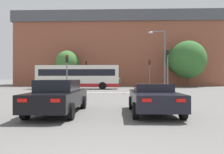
{
  "coord_description": "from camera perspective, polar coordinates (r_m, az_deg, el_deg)",
  "views": [
    {
      "loc": [
        0.47,
        -2.77,
        1.56
      ],
      "look_at": [
        -0.52,
        26.49,
        1.67
      ],
      "focal_mm": 35.0,
      "sensor_mm": 36.0,
      "label": 1
    }
  ],
  "objects": [
    {
      "name": "stop_line_strip",
      "position": [
        23.13,
        0.76,
        -4.08
      ],
      "size": [
        8.12,
        0.3,
        0.01
      ],
      "primitive_type": "cube",
      "color": "silver",
      "rests_on": "ground_plane"
    },
    {
      "name": "far_pavement",
      "position": [
        37.08,
        1.2,
        -2.62
      ],
      "size": [
        69.03,
        2.5,
        0.01
      ],
      "primitive_type": "cube",
      "color": "gray",
      "rests_on": "ground_plane"
    },
    {
      "name": "brick_civic_building",
      "position": [
        47.83,
        1.38,
        6.5
      ],
      "size": [
        39.93,
        15.0,
        15.87
      ],
      "color": "brown",
      "rests_on": "ground_plane"
    },
    {
      "name": "car_saloon_left",
      "position": [
        9.91,
        -13.73,
        -4.87
      ],
      "size": [
        1.95,
        4.88,
        1.47
      ],
      "rotation": [
        0.0,
        0.0,
        0.01
      ],
      "color": "black",
      "rests_on": "ground_plane"
    },
    {
      "name": "car_roadster_right",
      "position": [
        9.73,
        10.79,
        -5.45
      ],
      "size": [
        2.02,
        4.27,
        1.3
      ],
      "rotation": [
        0.0,
        0.0,
        0.01
      ],
      "color": "black",
      "rests_on": "ground_plane"
    },
    {
      "name": "bus_crossing_lead",
      "position": [
        30.96,
        -8.83,
        0.16
      ],
      "size": [
        11.37,
        2.69,
        3.28
      ],
      "rotation": [
        0.0,
        0.0,
        1.57
      ],
      "color": "silver",
      "rests_on": "ground_plane"
    },
    {
      "name": "traffic_light_near_right",
      "position": [
        23.77,
        14.33,
        3.29
      ],
      "size": [
        0.26,
        0.31,
        4.51
      ],
      "color": "slate",
      "rests_on": "ground_plane"
    },
    {
      "name": "traffic_light_near_left",
      "position": [
        23.73,
        -11.7,
        2.53
      ],
      "size": [
        0.26,
        0.31,
        4.0
      ],
      "color": "slate",
      "rests_on": "ground_plane"
    },
    {
      "name": "traffic_light_far_left",
      "position": [
        37.09,
        -6.78,
        1.89
      ],
      "size": [
        0.26,
        0.31,
        4.36
      ],
      "color": "slate",
      "rests_on": "ground_plane"
    },
    {
      "name": "traffic_light_far_right",
      "position": [
        36.61,
        9.78,
        2.06
      ],
      "size": [
        0.26,
        0.31,
        4.51
      ],
      "color": "slate",
      "rests_on": "ground_plane"
    },
    {
      "name": "street_lamp_junction",
      "position": [
        24.22,
        12.86,
        5.83
      ],
      "size": [
        1.85,
        0.36,
        6.71
      ],
      "color": "slate",
      "rests_on": "ground_plane"
    },
    {
      "name": "pedestrian_waiting",
      "position": [
        36.24,
        1.88,
        -1.24
      ],
      "size": [
        0.44,
        0.44,
        1.58
      ],
      "rotation": [
        0.0,
        0.0,
        5.5
      ],
      "color": "brown",
      "rests_on": "ground_plane"
    },
    {
      "name": "tree_by_building",
      "position": [
        41.99,
        16.81,
        4.25
      ],
      "size": [
        4.63,
        4.63,
        7.27
      ],
      "color": "#4C3823",
      "rests_on": "ground_plane"
    },
    {
      "name": "tree_kerbside",
      "position": [
        39.24,
        19.19,
        4.31
      ],
      "size": [
        6.08,
        6.08,
        7.85
      ],
      "color": "#4C3823",
      "rests_on": "ground_plane"
    },
    {
      "name": "tree_distant",
      "position": [
        39.33,
        -11.61,
        3.63
      ],
      "size": [
        4.12,
        4.12,
        6.37
      ],
      "color": "#4C3823",
      "rests_on": "ground_plane"
    }
  ]
}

